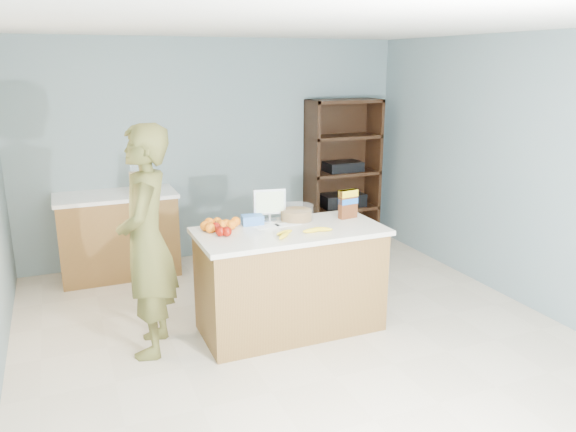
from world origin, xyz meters
name	(u,v)px	position (x,y,z in m)	size (l,w,h in m)	color
floor	(304,344)	(0.00, 0.00, 0.00)	(4.50, 5.00, 0.02)	beige
walls	(306,143)	(0.00, 0.00, 1.65)	(4.52, 5.02, 2.51)	slate
counter_peninsula	(290,284)	(0.00, 0.30, 0.42)	(1.56, 0.76, 0.90)	brown
back_cabinet	(118,234)	(-1.20, 2.20, 0.45)	(1.24, 0.62, 0.90)	brown
shelving_unit	(341,175)	(1.55, 2.35, 0.86)	(0.90, 0.40, 1.80)	black
person	(147,242)	(-1.16, 0.39, 0.90)	(0.66, 0.43, 1.81)	#4F4D22
knife_block	(136,182)	(-0.98, 2.17, 1.02)	(0.12, 0.10, 0.31)	tan
envelopes	(277,225)	(-0.06, 0.44, 0.90)	(0.42, 0.16, 0.00)	white
bananas	(301,232)	(0.02, 0.14, 0.92)	(0.52, 0.20, 0.04)	yellow
apples	(221,230)	(-0.57, 0.37, 0.94)	(0.13, 0.23, 0.08)	#820D03
oranges	(220,224)	(-0.54, 0.53, 0.94)	(0.35, 0.24, 0.08)	orange
blue_carton	(252,220)	(-0.24, 0.56, 0.94)	(0.18, 0.12, 0.08)	blue
salad_bowl	(296,213)	(0.16, 0.54, 0.96)	(0.30, 0.30, 0.13)	#267219
tv	(270,203)	(-0.07, 0.61, 1.06)	(0.28, 0.12, 0.28)	silver
cereal_box	(348,202)	(0.60, 0.42, 1.05)	(0.18, 0.09, 0.26)	#592B14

